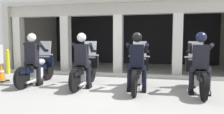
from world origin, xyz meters
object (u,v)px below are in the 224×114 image
Objects in this scene: motorcycle_far_right at (198,73)px; police_officer_far_right at (200,58)px; motorcycle_center_right at (138,72)px; police_officer_center_right at (137,57)px; motorcycle_far_left at (38,68)px; traffic_cone_flank at (1,73)px; bollard_kerbside at (8,62)px; police_officer_far_left at (33,55)px; police_officer_center_left at (82,56)px; motorcycle_center_left at (86,69)px.

motorcycle_far_right is 0.52m from police_officer_far_right.
police_officer_center_right is at bearing -103.21° from motorcycle_center_right.
motorcycle_far_left reaches higher than traffic_cone_flank.
traffic_cone_flank is at bearing 162.68° from police_officer_center_right.
traffic_cone_flank is at bearing 169.94° from police_officer_far_right.
bollard_kerbside is (-5.41, 1.76, -0.44)m from police_officer_center_right.
motorcycle_center_right is (3.17, -0.08, 0.00)m from motorcycle_far_left.
police_officer_center_right reaches higher than motorcycle_center_right.
police_officer_far_left is 1.00× the size of police_officer_far_right.
motorcycle_far_left is 1.00× the size of motorcycle_far_right.
motorcycle_far_left is 3.18m from motorcycle_center_right.
police_officer_far_left and police_officer_far_right have the same top height.
police_officer_far_left is 0.78× the size of motorcycle_far_right.
police_officer_center_left and police_officer_far_right have the same top height.
motorcycle_far_right is at bearing -3.96° from police_officer_center_left.
motorcycle_center_left is at bearing -4.96° from police_officer_far_left.
bollard_kerbside is (-3.83, 1.39, -0.00)m from motorcycle_center_left.
police_officer_center_right reaches higher than motorcycle_far_left.
police_officer_far_left reaches higher than bollard_kerbside.
motorcycle_far_left is 1.00× the size of motorcycle_center_left.
police_officer_far_right is at bearing -97.45° from motorcycle_far_right.
police_officer_center_left reaches higher than motorcycle_center_right.
traffic_cone_flank is at bearing 153.93° from police_officer_far_left.
motorcycle_far_right is at bearing -1.48° from police_officer_center_right.
motorcycle_center_right reaches higher than traffic_cone_flank.
police_officer_far_left is (-0.00, -0.28, 0.44)m from motorcycle_far_left.
motorcycle_far_right is 7.15m from bollard_kerbside.
bollard_kerbside is at bearing 148.13° from police_officer_center_left.
police_officer_far_right reaches higher than motorcycle_center_right.
police_officer_far_right is (4.76, -0.33, 0.44)m from motorcycle_far_left.
police_officer_center_right is at bearing -11.30° from police_officer_center_left.
motorcycle_center_right is at bearing 174.21° from motorcycle_far_right.
police_officer_far_left is 1.00× the size of police_officer_center_right.
motorcycle_far_left is at bearing 74.62° from police_officer_far_left.
motorcycle_far_left is 4.76m from motorcycle_far_right.
police_officer_center_right is 1.58× the size of bollard_kerbside.
traffic_cone_flank is 1.68m from bollard_kerbside.
police_officer_far_left reaches higher than motorcycle_center_right.
traffic_cone_flank is (-1.36, -0.02, -0.21)m from motorcycle_far_left.
police_officer_far_left is at bearing 170.65° from motorcycle_center_right.
motorcycle_far_right is (1.59, 0.32, -0.44)m from police_officer_center_right.
police_officer_far_left is 2.83m from bollard_kerbside.
police_officer_far_right is at bearing -15.67° from police_officer_far_left.
police_officer_far_right is (1.59, -0.24, 0.44)m from motorcycle_center_right.
police_officer_center_left is at bearing 163.99° from police_officer_center_right.
police_officer_center_left is at bearing -23.63° from bollard_kerbside.
bollard_kerbside is (-2.24, 1.68, -0.44)m from police_officer_far_left.
traffic_cone_flank is (-6.12, 0.02, -0.21)m from motorcycle_far_right.
traffic_cone_flank is at bearing 172.59° from motorcycle_far_right.
police_officer_center_left is at bearing 177.09° from motorcycle_far_right.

